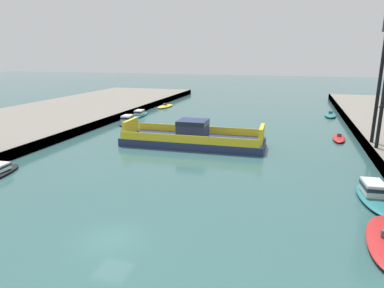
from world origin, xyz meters
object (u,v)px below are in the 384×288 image
moored_boat_near_left (140,114)px  moored_boat_mid_left (339,138)px  moored_boat_far_left (373,194)px  moored_boat_far_right (330,115)px  chain_ferry (193,138)px  moored_boat_mid_right (165,106)px  moored_boat_near_right (128,120)px

moored_boat_near_left → moored_boat_mid_left: size_ratio=1.30×
moored_boat_far_left → moored_boat_far_right: moored_boat_far_left is taller
moored_boat_mid_left → chain_ferry: bearing=-155.2°
moored_boat_near_left → moored_boat_far_left: (38.69, -33.59, 0.12)m
moored_boat_mid_left → moored_boat_far_left: 23.24m
moored_boat_mid_right → moored_boat_far_right: moored_boat_far_right is taller
moored_boat_near_right → moored_boat_far_left: bearing=-34.5°
moored_boat_mid_right → moored_boat_near_right: bearing=-88.5°
moored_boat_near_left → moored_boat_far_left: bearing=-41.0°
chain_ferry → moored_boat_mid_right: bearing=117.1°
chain_ferry → moored_boat_near_left: chain_ferry is taller
moored_boat_near_left → moored_boat_near_right: size_ratio=1.02×
moored_boat_near_left → moored_boat_mid_left: (38.27, -10.36, -0.22)m
moored_boat_mid_right → moored_boat_far_left: 60.48m
moored_boat_near_right → moored_boat_mid_left: moored_boat_near_right is taller
moored_boat_far_left → moored_boat_far_right: 44.84m
moored_boat_near_right → moored_boat_far_left: 45.55m
chain_ferry → moored_boat_mid_right: size_ratio=2.85×
moored_boat_near_left → moored_boat_far_right: moored_boat_near_left is taller
chain_ferry → moored_boat_far_left: bearing=-33.1°
moored_boat_mid_left → moored_boat_far_right: (0.55, 21.61, 0.04)m
moored_boat_mid_right → moored_boat_far_right: bearing=-3.2°
chain_ferry → moored_boat_near_right: bearing=143.8°
moored_boat_far_left → moored_boat_far_right: bearing=89.8°
moored_boat_near_left → moored_boat_mid_left: moored_boat_near_left is taller
chain_ferry → moored_boat_near_right: size_ratio=2.69×
moored_boat_near_right → moored_boat_far_left: moored_boat_far_left is taller
moored_boat_mid_right → moored_boat_mid_left: bearing=-32.3°
moored_boat_near_left → moored_boat_near_right: (1.16, -7.77, 0.10)m
chain_ferry → moored_boat_far_left: chain_ferry is taller
moored_boat_near_left → moored_boat_mid_right: bearing=87.4°
moored_boat_far_left → moored_boat_mid_left: bearing=91.0°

